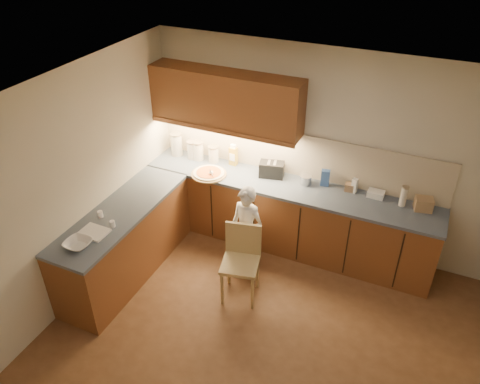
{
  "coord_description": "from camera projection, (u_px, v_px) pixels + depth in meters",
  "views": [
    {
      "loc": [
        1.1,
        -3.03,
        4.03
      ],
      "look_at": [
        -0.8,
        1.2,
        1.0
      ],
      "focal_mm": 35.0,
      "sensor_mm": 36.0,
      "label": 1
    }
  ],
  "objects": [
    {
      "name": "canister_a",
      "position": [
        177.0,
        144.0,
        6.39
      ],
      "size": [
        0.16,
        0.16,
        0.32
      ],
      "rotation": [
        0.0,
        0.0,
        -0.22
      ],
      "color": "beige",
      "rests_on": "l_counter"
    },
    {
      "name": "spice_jar_b",
      "position": [
        112.0,
        224.0,
        5.08
      ],
      "size": [
        0.07,
        0.07,
        0.08
      ],
      "primitive_type": "cylinder",
      "rotation": [
        0.0,
        0.0,
        -0.36
      ],
      "color": "white",
      "rests_on": "l_counter"
    },
    {
      "name": "dough_cloth",
      "position": [
        94.0,
        232.0,
        5.0
      ],
      "size": [
        0.3,
        0.24,
        0.02
      ],
      "primitive_type": "cube",
      "rotation": [
        0.0,
        0.0,
        -0.01
      ],
      "color": "silver",
      "rests_on": "l_counter"
    },
    {
      "name": "toaster",
      "position": [
        272.0,
        169.0,
        5.94
      ],
      "size": [
        0.34,
        0.24,
        0.2
      ],
      "rotation": [
        0.0,
        0.0,
        0.23
      ],
      "color": "black",
      "rests_on": "l_counter"
    },
    {
      "name": "canister_c",
      "position": [
        198.0,
        151.0,
        6.29
      ],
      "size": [
        0.14,
        0.14,
        0.27
      ],
      "rotation": [
        0.0,
        0.0,
        0.11
      ],
      "color": "white",
      "rests_on": "l_counter"
    },
    {
      "name": "room",
      "position": [
        268.0,
        217.0,
        3.98
      ],
      "size": [
        4.54,
        4.5,
        2.62
      ],
      "color": "brown",
      "rests_on": "ground"
    },
    {
      "name": "wooden_chair",
      "position": [
        241.0,
        257.0,
        5.28
      ],
      "size": [
        0.49,
        0.49,
        0.91
      ],
      "rotation": [
        0.0,
        0.0,
        0.22
      ],
      "color": "tan",
      "rests_on": "ground"
    },
    {
      "name": "l_counter",
      "position": [
        233.0,
        224.0,
        5.91
      ],
      "size": [
        3.77,
        2.62,
        0.92
      ],
      "color": "brown",
      "rests_on": "ground"
    },
    {
      "name": "upper_cabinets",
      "position": [
        225.0,
        100.0,
        5.71
      ],
      "size": [
        1.95,
        0.36,
        0.73
      ],
      "color": "brown",
      "rests_on": "ground"
    },
    {
      "name": "mixing_bowl",
      "position": [
        78.0,
        244.0,
        4.8
      ],
      "size": [
        0.27,
        0.27,
        0.07
      ],
      "primitive_type": "imported",
      "rotation": [
        0.0,
        0.0,
        -0.0
      ],
      "color": "white",
      "rests_on": "l_counter"
    },
    {
      "name": "oil_jug",
      "position": [
        233.0,
        156.0,
        6.17
      ],
      "size": [
        0.11,
        0.08,
        0.3
      ],
      "rotation": [
        0.0,
        0.0,
        -0.11
      ],
      "color": "gold",
      "rests_on": "l_counter"
    },
    {
      "name": "tall_jar",
      "position": [
        404.0,
        196.0,
        5.38
      ],
      "size": [
        0.08,
        0.08,
        0.26
      ],
      "rotation": [
        0.0,
        0.0,
        -0.08
      ],
      "color": "white",
      "rests_on": "l_counter"
    },
    {
      "name": "backsplash",
      "position": [
        296.0,
        155.0,
        5.88
      ],
      "size": [
        3.75,
        0.02,
        0.58
      ],
      "primitive_type": "cube",
      "color": "beige",
      "rests_on": "l_counter"
    },
    {
      "name": "card_box_a",
      "position": [
        350.0,
        187.0,
        5.68
      ],
      "size": [
        0.15,
        0.11,
        0.1
      ],
      "primitive_type": "cube",
      "rotation": [
        0.0,
        0.0,
        0.11
      ],
      "color": "tan",
      "rests_on": "l_counter"
    },
    {
      "name": "canister_d",
      "position": [
        214.0,
        154.0,
        6.25
      ],
      "size": [
        0.14,
        0.14,
        0.23
      ],
      "rotation": [
        0.0,
        0.0,
        -0.4
      ],
      "color": "white",
      "rests_on": "l_counter"
    },
    {
      "name": "white_bottle",
      "position": [
        355.0,
        186.0,
        5.63
      ],
      "size": [
        0.07,
        0.07,
        0.18
      ],
      "primitive_type": "cube",
      "rotation": [
        0.0,
        0.0,
        -0.21
      ],
      "color": "white",
      "rests_on": "l_counter"
    },
    {
      "name": "child",
      "position": [
        246.0,
        231.0,
        5.58
      ],
      "size": [
        0.47,
        0.35,
        1.17
      ],
      "primitive_type": "imported",
      "rotation": [
        0.0,
        0.0,
        -0.17
      ],
      "color": "silver",
      "rests_on": "ground"
    },
    {
      "name": "steel_pot",
      "position": [
        306.0,
        179.0,
        5.81
      ],
      "size": [
        0.16,
        0.16,
        0.12
      ],
      "color": "silver",
      "rests_on": "l_counter"
    },
    {
      "name": "blue_box",
      "position": [
        325.0,
        178.0,
        5.76
      ],
      "size": [
        0.12,
        0.09,
        0.21
      ],
      "primitive_type": "cube",
      "rotation": [
        0.0,
        0.0,
        0.19
      ],
      "color": "#375CA6",
      "rests_on": "l_counter"
    },
    {
      "name": "spice_jar_a",
      "position": [
        100.0,
        214.0,
        5.23
      ],
      "size": [
        0.07,
        0.07,
        0.08
      ],
      "primitive_type": "cylinder",
      "rotation": [
        0.0,
        0.0,
        -0.2
      ],
      "color": "white",
      "rests_on": "l_counter"
    },
    {
      "name": "card_box_b",
      "position": [
        424.0,
        204.0,
        5.33
      ],
      "size": [
        0.23,
        0.19,
        0.15
      ],
      "primitive_type": "cube",
      "rotation": [
        0.0,
        0.0,
        0.23
      ],
      "color": "tan",
      "rests_on": "l_counter"
    },
    {
      "name": "canister_b",
      "position": [
        192.0,
        150.0,
        6.33
      ],
      "size": [
        0.15,
        0.15,
        0.25
      ],
      "rotation": [
        0.0,
        0.0,
        0.29
      ],
      "color": "silver",
      "rests_on": "l_counter"
    },
    {
      "name": "pizza_on_board",
      "position": [
        209.0,
        173.0,
        6.01
      ],
      "size": [
        0.46,
        0.46,
        0.18
      ],
      "rotation": [
        0.0,
        0.0,
        0.33
      ],
      "color": "#A88854",
      "rests_on": "l_counter"
    },
    {
      "name": "flat_pack",
      "position": [
        376.0,
        194.0,
        5.58
      ],
      "size": [
        0.2,
        0.14,
        0.08
      ],
      "primitive_type": "cube",
      "rotation": [
        0.0,
        0.0,
        -0.04
      ],
      "color": "white",
      "rests_on": "l_counter"
    }
  ]
}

